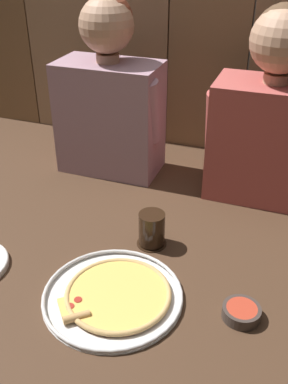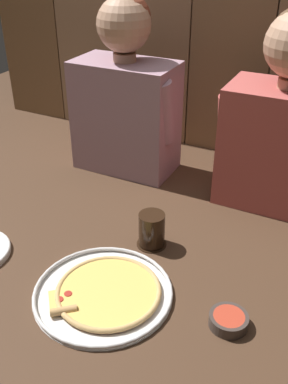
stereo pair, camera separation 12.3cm
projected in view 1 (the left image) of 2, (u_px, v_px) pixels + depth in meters
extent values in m
plane|color=#422B1C|center=(132.00, 264.00, 1.24)|extent=(3.20, 3.20, 0.00)
cylinder|color=silver|center=(112.00, 296.00, 1.13)|extent=(0.36, 0.36, 0.01)
torus|color=silver|center=(112.00, 294.00, 1.13)|extent=(0.36, 0.36, 0.01)
cylinder|color=#B23823|center=(118.00, 295.00, 1.13)|extent=(0.26, 0.26, 0.00)
cylinder|color=#EABC56|center=(118.00, 294.00, 1.12)|extent=(0.25, 0.25, 0.01)
torus|color=tan|center=(118.00, 294.00, 1.12)|extent=(0.27, 0.27, 0.01)
cube|color=#EABC56|center=(73.00, 307.00, 1.09)|extent=(0.10, 0.10, 0.01)
cylinder|color=tan|center=(77.00, 317.00, 1.05)|extent=(0.06, 0.06, 0.02)
cylinder|color=#A3281E|center=(78.00, 300.00, 1.10)|extent=(0.02, 0.02, 0.00)
cylinder|color=#A3281E|center=(70.00, 306.00, 1.08)|extent=(0.02, 0.02, 0.00)
cylinder|color=black|center=(152.00, 243.00, 1.32)|extent=(0.09, 0.09, 0.01)
cylinder|color=black|center=(152.00, 228.00, 1.29)|extent=(0.08, 0.08, 0.10)
cylinder|color=#3D332D|center=(241.00, 312.00, 1.07)|extent=(0.09, 0.09, 0.03)
cylinder|color=#B23823|center=(242.00, 310.00, 1.06)|extent=(0.07, 0.07, 0.02)
cube|color=gray|center=(110.00, 118.00, 1.63)|extent=(0.37, 0.21, 0.41)
cylinder|color=tan|center=(108.00, 58.00, 1.52)|extent=(0.08, 0.08, 0.03)
sphere|color=tan|center=(106.00, 25.00, 1.46)|extent=(0.18, 0.18, 0.18)
sphere|color=brown|center=(108.00, 20.00, 1.47)|extent=(0.17, 0.17, 0.17)
cylinder|color=gray|center=(64.00, 100.00, 1.62)|extent=(0.08, 0.12, 0.24)
cylinder|color=gray|center=(149.00, 111.00, 1.52)|extent=(0.08, 0.12, 0.23)
cube|color=#AD4C47|center=(267.00, 141.00, 1.47)|extent=(0.37, 0.22, 0.40)
cylinder|color=tan|center=(277.00, 78.00, 1.36)|extent=(0.08, 0.08, 0.03)
sphere|color=tan|center=(282.00, 41.00, 1.30)|extent=(0.19, 0.19, 0.19)
sphere|color=brown|center=(284.00, 34.00, 1.31)|extent=(0.18, 0.18, 0.18)
cylinder|color=#AD4C47|center=(217.00, 123.00, 1.46)|extent=(0.08, 0.12, 0.23)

